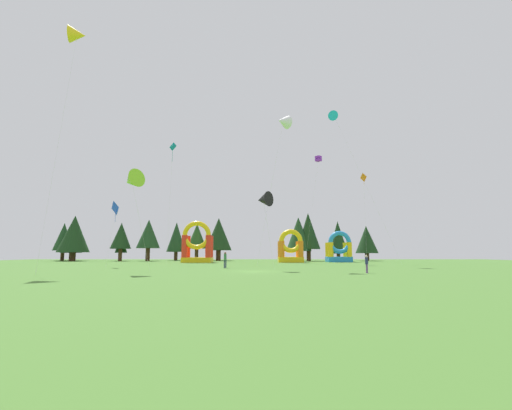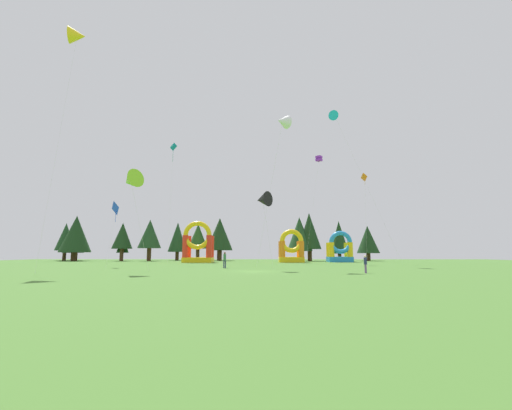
{
  "view_description": "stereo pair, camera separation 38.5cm",
  "coord_description": "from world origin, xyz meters",
  "px_view_note": "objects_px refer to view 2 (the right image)",
  "views": [
    {
      "loc": [
        0.44,
        -34.24,
        1.83
      ],
      "look_at": [
        0.0,
        14.42,
        8.43
      ],
      "focal_mm": 24.54,
      "sensor_mm": 36.0,
      "label": 1
    },
    {
      "loc": [
        0.82,
        -34.24,
        1.83
      ],
      "look_at": [
        0.0,
        14.42,
        8.43
      ],
      "focal_mm": 24.54,
      "sensor_mm": 36.0,
      "label": 2
    }
  ],
  "objects_px": {
    "kite_cyan_delta": "(335,116)",
    "inflatable_orange_dome": "(291,250)",
    "kite_blue_diamond": "(117,209)",
    "inflatable_yellow_castle": "(198,246)",
    "person_left_edge": "(365,262)",
    "kite_yellow_delta": "(77,36)",
    "kite_teal_diamond": "(173,148)",
    "kite_orange_diamond": "(365,178)",
    "kite_white_delta": "(283,121)",
    "kite_lime_delta": "(131,181)",
    "kite_purple_box": "(319,159)",
    "kite_black_delta": "(263,200)",
    "inflatable_red_slide": "(340,251)",
    "person_far_side": "(225,259)"
  },
  "relations": [
    {
      "from": "kite_cyan_delta",
      "to": "inflatable_orange_dome",
      "type": "height_order",
      "value": "kite_cyan_delta"
    },
    {
      "from": "kite_blue_diamond",
      "to": "inflatable_yellow_castle",
      "type": "bearing_deg",
      "value": 68.84
    },
    {
      "from": "person_left_edge",
      "to": "inflatable_orange_dome",
      "type": "xyz_separation_m",
      "value": [
        -3.78,
        33.42,
        1.28
      ]
    },
    {
      "from": "kite_yellow_delta",
      "to": "inflatable_orange_dome",
      "type": "height_order",
      "value": "kite_yellow_delta"
    },
    {
      "from": "kite_teal_diamond",
      "to": "kite_blue_diamond",
      "type": "height_order",
      "value": "kite_teal_diamond"
    },
    {
      "from": "kite_teal_diamond",
      "to": "kite_orange_diamond",
      "type": "bearing_deg",
      "value": 2.06
    },
    {
      "from": "kite_white_delta",
      "to": "inflatable_orange_dome",
      "type": "height_order",
      "value": "kite_white_delta"
    },
    {
      "from": "kite_yellow_delta",
      "to": "kite_orange_diamond",
      "type": "bearing_deg",
      "value": 26.89
    },
    {
      "from": "kite_lime_delta",
      "to": "inflatable_yellow_castle",
      "type": "distance_m",
      "value": 32.08
    },
    {
      "from": "inflatable_yellow_castle",
      "to": "kite_yellow_delta",
      "type": "bearing_deg",
      "value": -110.92
    },
    {
      "from": "kite_yellow_delta",
      "to": "kite_purple_box",
      "type": "bearing_deg",
      "value": 34.41
    },
    {
      "from": "kite_lime_delta",
      "to": "kite_orange_diamond",
      "type": "bearing_deg",
      "value": 40.3
    },
    {
      "from": "kite_black_delta",
      "to": "inflatable_orange_dome",
      "type": "bearing_deg",
      "value": 79.05
    },
    {
      "from": "kite_blue_diamond",
      "to": "kite_lime_delta",
      "type": "relative_size",
      "value": 0.85
    },
    {
      "from": "kite_black_delta",
      "to": "kite_blue_diamond",
      "type": "distance_m",
      "value": 20.44
    },
    {
      "from": "kite_white_delta",
      "to": "kite_teal_diamond",
      "type": "bearing_deg",
      "value": 137.19
    },
    {
      "from": "kite_teal_diamond",
      "to": "kite_white_delta",
      "type": "bearing_deg",
      "value": -42.81
    },
    {
      "from": "kite_purple_box",
      "to": "kite_lime_delta",
      "type": "distance_m",
      "value": 36.3
    },
    {
      "from": "kite_teal_diamond",
      "to": "person_left_edge",
      "type": "height_order",
      "value": "kite_teal_diamond"
    },
    {
      "from": "kite_yellow_delta",
      "to": "inflatable_red_slide",
      "type": "relative_size",
      "value": 4.79
    },
    {
      "from": "kite_teal_diamond",
      "to": "person_left_edge",
      "type": "bearing_deg",
      "value": -45.64
    },
    {
      "from": "person_left_edge",
      "to": "person_far_side",
      "type": "distance_m",
      "value": 16.73
    },
    {
      "from": "kite_cyan_delta",
      "to": "kite_lime_delta",
      "type": "height_order",
      "value": "kite_cyan_delta"
    },
    {
      "from": "person_left_edge",
      "to": "kite_cyan_delta",
      "type": "bearing_deg",
      "value": 163.54
    },
    {
      "from": "kite_white_delta",
      "to": "person_far_side",
      "type": "distance_m",
      "value": 17.7
    },
    {
      "from": "person_left_edge",
      "to": "person_far_side",
      "type": "height_order",
      "value": "person_far_side"
    },
    {
      "from": "person_left_edge",
      "to": "inflatable_red_slide",
      "type": "distance_m",
      "value": 36.28
    },
    {
      "from": "kite_white_delta",
      "to": "kite_blue_diamond",
      "type": "distance_m",
      "value": 24.11
    },
    {
      "from": "person_far_side",
      "to": "kite_white_delta",
      "type": "bearing_deg",
      "value": -15.11
    },
    {
      "from": "kite_black_delta",
      "to": "inflatable_yellow_castle",
      "type": "height_order",
      "value": "kite_black_delta"
    },
    {
      "from": "kite_teal_diamond",
      "to": "person_left_edge",
      "type": "distance_m",
      "value": 38.85
    },
    {
      "from": "kite_black_delta",
      "to": "person_far_side",
      "type": "distance_m",
      "value": 8.72
    },
    {
      "from": "inflatable_red_slide",
      "to": "kite_yellow_delta",
      "type": "bearing_deg",
      "value": -140.78
    },
    {
      "from": "kite_purple_box",
      "to": "inflatable_orange_dome",
      "type": "relative_size",
      "value": 3.06
    },
    {
      "from": "kite_black_delta",
      "to": "kite_white_delta",
      "type": "bearing_deg",
      "value": 47.22
    },
    {
      "from": "person_far_side",
      "to": "inflatable_red_slide",
      "type": "distance_m",
      "value": 32.38
    },
    {
      "from": "kite_white_delta",
      "to": "inflatable_red_slide",
      "type": "distance_m",
      "value": 33.63
    },
    {
      "from": "kite_orange_diamond",
      "to": "inflatable_red_slide",
      "type": "relative_size",
      "value": 2.52
    },
    {
      "from": "kite_yellow_delta",
      "to": "inflatable_red_slide",
      "type": "bearing_deg",
      "value": 39.22
    },
    {
      "from": "inflatable_yellow_castle",
      "to": "kite_teal_diamond",
      "type": "bearing_deg",
      "value": -112.56
    },
    {
      "from": "kite_black_delta",
      "to": "inflatable_yellow_castle",
      "type": "distance_m",
      "value": 29.18
    },
    {
      "from": "kite_cyan_delta",
      "to": "kite_blue_diamond",
      "type": "height_order",
      "value": "kite_cyan_delta"
    },
    {
      "from": "kite_black_delta",
      "to": "kite_cyan_delta",
      "type": "xyz_separation_m",
      "value": [
        11.74,
        16.82,
        16.23
      ]
    },
    {
      "from": "kite_orange_diamond",
      "to": "kite_blue_diamond",
      "type": "height_order",
      "value": "kite_orange_diamond"
    },
    {
      "from": "kite_purple_box",
      "to": "kite_lime_delta",
      "type": "bearing_deg",
      "value": -129.58
    },
    {
      "from": "kite_black_delta",
      "to": "person_far_side",
      "type": "bearing_deg",
      "value": 138.73
    },
    {
      "from": "kite_cyan_delta",
      "to": "person_far_side",
      "type": "distance_m",
      "value": 30.67
    },
    {
      "from": "kite_black_delta",
      "to": "kite_orange_diamond",
      "type": "bearing_deg",
      "value": 49.26
    },
    {
      "from": "person_left_edge",
      "to": "kite_purple_box",
      "type": "bearing_deg",
      "value": 168.61
    },
    {
      "from": "person_far_side",
      "to": "inflatable_orange_dome",
      "type": "distance_m",
      "value": 25.6
    }
  ]
}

